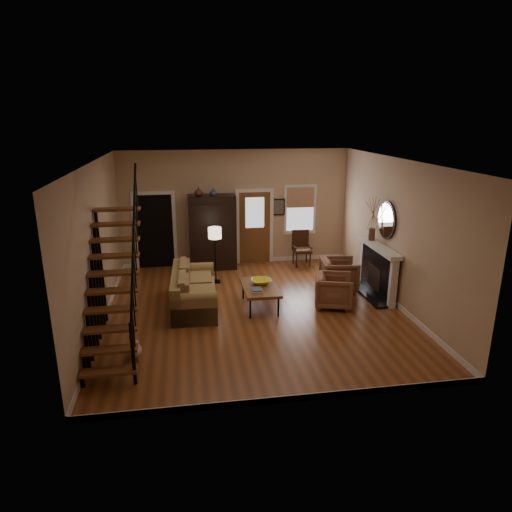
{
  "coord_description": "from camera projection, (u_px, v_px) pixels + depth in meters",
  "views": [
    {
      "loc": [
        -1.45,
        -9.32,
        4.18
      ],
      "look_at": [
        0.1,
        0.4,
        1.15
      ],
      "focal_mm": 32.0,
      "sensor_mm": 36.0,
      "label": 1
    }
  ],
  "objects": [
    {
      "name": "armchair_left",
      "position": [
        334.0,
        291.0,
        10.37
      ],
      "size": [
        1.02,
        1.0,
        0.75
      ],
      "primitive_type": "imported",
      "rotation": [
        0.0,
        0.0,
        1.29
      ],
      "color": "brown",
      "rests_on": "ground"
    },
    {
      "name": "staircase",
      "position": [
        112.0,
        267.0,
        8.13
      ],
      "size": [
        0.94,
        2.8,
        3.2
      ],
      "primitive_type": null,
      "color": "brown",
      "rests_on": "ground"
    },
    {
      "name": "room",
      "position": [
        227.0,
        228.0,
        11.41
      ],
      "size": [
        7.0,
        7.33,
        3.3
      ],
      "color": "brown",
      "rests_on": "ground"
    },
    {
      "name": "dog",
      "position": [
        135.0,
        351.0,
        8.16
      ],
      "size": [
        0.28,
        0.43,
        0.3
      ],
      "primitive_type": null,
      "rotation": [
        0.0,
        0.0,
        0.11
      ],
      "color": "#CBA88B",
      "rests_on": "ground"
    },
    {
      "name": "coffee_table",
      "position": [
        260.0,
        297.0,
        10.35
      ],
      "size": [
        0.77,
        1.32,
        0.51
      ],
      "primitive_type": null,
      "rotation": [
        0.0,
        0.0,
        0.0
      ],
      "color": "brown",
      "rests_on": "ground"
    },
    {
      "name": "vase_a",
      "position": [
        199.0,
        192.0,
        12.31
      ],
      "size": [
        0.24,
        0.24,
        0.25
      ],
      "primitive_type": "imported",
      "color": "#4C2619",
      "rests_on": "armoire"
    },
    {
      "name": "armchair_right",
      "position": [
        339.0,
        274.0,
        11.36
      ],
      "size": [
        0.98,
        0.95,
        0.8
      ],
      "primitive_type": "imported",
      "rotation": [
        0.0,
        0.0,
        1.44
      ],
      "color": "brown",
      "rests_on": "ground"
    },
    {
      "name": "fireplace",
      "position": [
        379.0,
        265.0,
        10.97
      ],
      "size": [
        0.33,
        1.95,
        2.3
      ],
      "color": "black",
      "rests_on": "ground"
    },
    {
      "name": "books",
      "position": [
        257.0,
        290.0,
        9.97
      ],
      "size": [
        0.24,
        0.33,
        0.06
      ],
      "primitive_type": null,
      "color": "beige",
      "rests_on": "coffee_table"
    },
    {
      "name": "sofa",
      "position": [
        194.0,
        290.0,
        10.32
      ],
      "size": [
        1.03,
        2.26,
        0.83
      ],
      "primitive_type": null,
      "rotation": [
        0.0,
        0.0,
        -0.03
      ],
      "color": "olive",
      "rests_on": "ground"
    },
    {
      "name": "floor_lamp",
      "position": [
        215.0,
        255.0,
        11.75
      ],
      "size": [
        0.35,
        0.35,
        1.48
      ],
      "primitive_type": null,
      "rotation": [
        0.0,
        0.0,
        -0.02
      ],
      "color": "black",
      "rests_on": "ground"
    },
    {
      "name": "bowl",
      "position": [
        261.0,
        281.0,
        10.41
      ],
      "size": [
        0.45,
        0.45,
        0.11
      ],
      "primitive_type": "imported",
      "color": "yellow",
      "rests_on": "coffee_table"
    },
    {
      "name": "vase_b",
      "position": [
        213.0,
        192.0,
        12.38
      ],
      "size": [
        0.2,
        0.2,
        0.21
      ],
      "primitive_type": "imported",
      "color": "#334C60",
      "rests_on": "armoire"
    },
    {
      "name": "side_chair",
      "position": [
        302.0,
        249.0,
        13.16
      ],
      "size": [
        0.54,
        0.54,
        1.02
      ],
      "primitive_type": null,
      "color": "#381E12",
      "rests_on": "ground"
    },
    {
      "name": "armoire",
      "position": [
        213.0,
        232.0,
        12.81
      ],
      "size": [
        1.3,
        0.6,
        2.1
      ],
      "primitive_type": null,
      "color": "black",
      "rests_on": "ground"
    }
  ]
}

